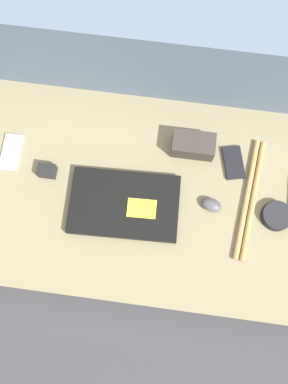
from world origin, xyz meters
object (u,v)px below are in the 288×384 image
(computer_mouse, at_px, (211,205))
(phone_black, at_px, (233,163))
(speaker_puck, at_px, (277,216))
(charger_brick, at_px, (47,171))
(phone_silver, at_px, (11,152))
(camera_pouch, at_px, (193,145))
(laptop, at_px, (124,205))

(computer_mouse, relative_size, phone_black, 0.60)
(speaker_puck, relative_size, charger_brick, 1.72)
(phone_silver, xyz_separation_m, camera_pouch, (0.59, 0.09, 0.03))
(phone_silver, height_order, camera_pouch, camera_pouch)
(laptop, bearing_deg, phone_silver, 159.98)
(laptop, height_order, phone_silver, laptop)
(phone_black, xyz_separation_m, charger_brick, (-0.59, -0.11, 0.01))
(speaker_puck, bearing_deg, camera_pouch, 145.77)
(charger_brick, bearing_deg, phone_silver, 159.13)
(phone_silver, bearing_deg, camera_pouch, 8.23)
(computer_mouse, height_order, charger_brick, charger_brick)
(laptop, xyz_separation_m, speaker_puck, (0.48, 0.03, -0.00))
(speaker_puck, relative_size, phone_silver, 0.76)
(speaker_puck, height_order, phone_black, speaker_puck)
(laptop, xyz_separation_m, camera_pouch, (0.19, 0.22, 0.02))
(phone_black, relative_size, camera_pouch, 0.88)
(laptop, distance_m, computer_mouse, 0.27)
(phone_silver, bearing_deg, computer_mouse, -8.68)
(camera_pouch, xyz_separation_m, charger_brick, (-0.46, -0.14, -0.01))
(laptop, xyz_separation_m, phone_silver, (-0.40, 0.13, -0.01))
(phone_black, relative_size, charger_brick, 2.18)
(phone_black, distance_m, camera_pouch, 0.14)
(camera_pouch, relative_size, charger_brick, 2.47)
(phone_silver, relative_size, charger_brick, 2.27)
(speaker_puck, height_order, charger_brick, charger_brick)
(camera_pouch, bearing_deg, charger_brick, -162.41)
(camera_pouch, height_order, charger_brick, camera_pouch)
(laptop, distance_m, charger_brick, 0.27)
(computer_mouse, bearing_deg, camera_pouch, 127.32)
(speaker_puck, xyz_separation_m, phone_silver, (-0.87, 0.10, -0.01))
(laptop, relative_size, speaker_puck, 3.66)
(speaker_puck, distance_m, phone_black, 0.22)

